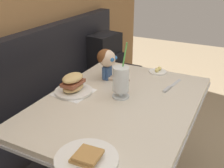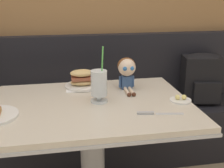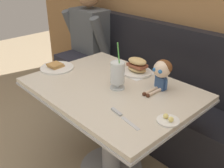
% 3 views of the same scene
% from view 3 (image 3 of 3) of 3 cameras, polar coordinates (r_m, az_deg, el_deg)
% --- Properties ---
extents(wood_panel_wall, '(4.40, 0.08, 2.40)m').
position_cam_3_polar(wood_panel_wall, '(2.23, 17.16, 17.31)').
color(wood_panel_wall, olive).
rests_on(wood_panel_wall, ground).
extents(booth_bench, '(2.60, 0.48, 1.00)m').
position_cam_3_polar(booth_bench, '(2.33, 11.23, -4.74)').
color(booth_bench, black).
rests_on(booth_bench, ground).
extents(diner_table, '(1.11, 0.81, 0.74)m').
position_cam_3_polar(diner_table, '(1.80, -0.19, -6.08)').
color(diner_table, beige).
rests_on(diner_table, ground).
extents(toast_plate, '(0.25, 0.25, 0.04)m').
position_cam_3_polar(toast_plate, '(2.01, -12.08, 3.64)').
color(toast_plate, white).
rests_on(toast_plate, diner_table).
extents(milkshake_glass, '(0.10, 0.10, 0.32)m').
position_cam_3_polar(milkshake_glass, '(1.64, 1.22, 2.25)').
color(milkshake_glass, silver).
rests_on(milkshake_glass, diner_table).
extents(sandwich_plate, '(0.22, 0.22, 0.12)m').
position_cam_3_polar(sandwich_plate, '(1.89, 5.54, 3.70)').
color(sandwich_plate, white).
rests_on(sandwich_plate, diner_table).
extents(butter_saucer, '(0.12, 0.12, 0.04)m').
position_cam_3_polar(butter_saucer, '(1.39, 12.26, -7.74)').
color(butter_saucer, white).
rests_on(butter_saucer, diner_table).
extents(butter_knife, '(0.24, 0.06, 0.01)m').
position_cam_3_polar(butter_knife, '(1.40, 1.79, -6.77)').
color(butter_knife, silver).
rests_on(butter_knife, diner_table).
extents(seated_doll, '(0.11, 0.22, 0.20)m').
position_cam_3_polar(seated_doll, '(1.64, 10.94, 2.89)').
color(seated_doll, '#385689').
rests_on(seated_doll, diner_table).
extents(diner_patron, '(0.55, 0.48, 0.81)m').
position_cam_3_polar(diner_patron, '(2.76, -5.44, 10.16)').
color(diner_patron, '#4C5156').
rests_on(diner_patron, booth_bench).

